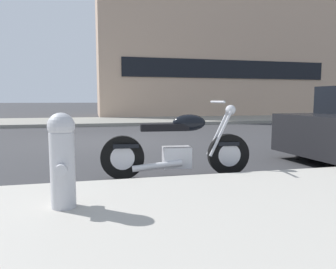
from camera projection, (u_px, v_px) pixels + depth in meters
name	position (u px, v px, depth m)	size (l,w,h in m)	color
ground_plane	(110.00, 141.00, 8.67)	(260.00, 260.00, 0.00)	#333335
sidewalk_far_curb	(312.00, 118.00, 18.46)	(120.00, 5.00, 0.14)	gray
parking_stall_stripe	(125.00, 176.00, 4.64)	(0.12, 2.20, 0.01)	silver
parked_motorcycle	(178.00, 148.00, 4.57)	(2.17, 0.62, 1.10)	black
fire_hydrant	(62.00, 158.00, 2.84)	(0.24, 0.36, 0.86)	#B7B7BC
townhouse_behind_pole	(206.00, 21.00, 22.98)	(15.58, 8.36, 13.60)	tan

